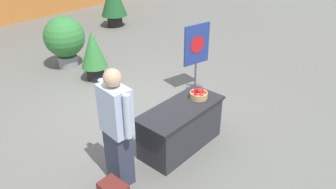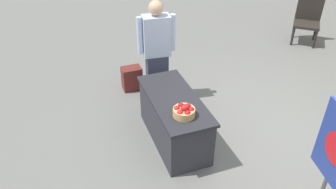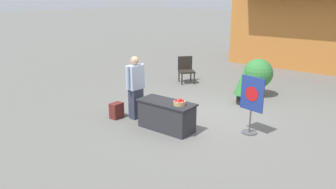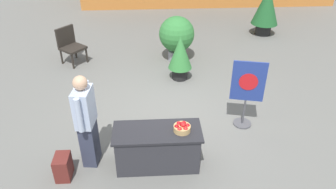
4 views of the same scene
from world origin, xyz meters
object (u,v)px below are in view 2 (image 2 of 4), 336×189
apple_basket (184,111)px  poster_board (332,165)px  person_visitor (157,52)px  patio_chair (308,19)px  backpack (132,78)px  display_table (174,119)px

apple_basket → poster_board: size_ratio=0.20×
person_visitor → patio_chair: person_visitor is taller
apple_basket → poster_board: bearing=38.1°
person_visitor → backpack: 0.84m
backpack → person_visitor: bearing=40.0°
person_visitor → backpack: person_visitor is taller
display_table → person_visitor: 1.25m
backpack → patio_chair: bearing=98.9°
display_table → backpack: bearing=-172.3°
display_table → person_visitor: size_ratio=0.86×
apple_basket → backpack: 2.03m
apple_basket → person_visitor: person_visitor is taller
display_table → poster_board: 2.06m
patio_chair → poster_board: bearing=3.3°
apple_basket → person_visitor: bearing=174.2°
poster_board → apple_basket: bearing=-39.3°
poster_board → backpack: bearing=-56.7°
apple_basket → poster_board: (1.33, 1.05, -0.01)m
backpack → patio_chair: (-0.67, 4.27, 0.32)m
person_visitor → apple_basket: bearing=0.9°
display_table → apple_basket: apple_basket is taller
apple_basket → backpack: (-1.94, -0.19, -0.57)m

